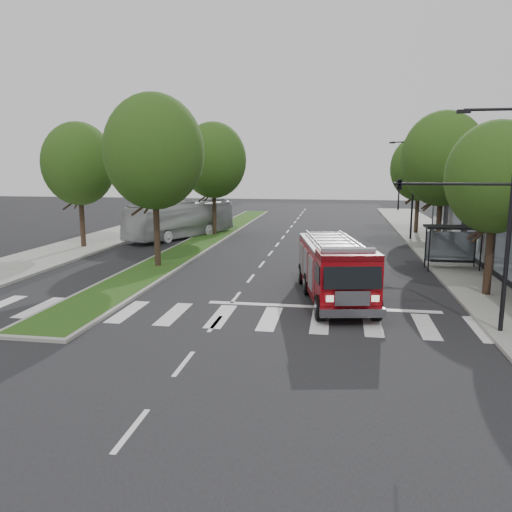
% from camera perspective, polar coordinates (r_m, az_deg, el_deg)
% --- Properties ---
extents(ground, '(140.00, 140.00, 0.00)m').
position_cam_1_polar(ground, '(23.26, -2.31, -4.76)').
color(ground, black).
rests_on(ground, ground).
extents(sidewalk_right, '(5.00, 80.00, 0.15)m').
position_cam_1_polar(sidewalk_right, '(33.50, 22.87, -0.79)').
color(sidewalk_right, gray).
rests_on(sidewalk_right, ground).
extents(sidewalk_left, '(5.00, 80.00, 0.15)m').
position_cam_1_polar(sidewalk_left, '(37.72, -21.17, 0.49)').
color(sidewalk_left, gray).
rests_on(sidewalk_left, ground).
extents(median, '(3.00, 50.00, 0.15)m').
position_cam_1_polar(median, '(41.79, -5.41, 2.03)').
color(median, gray).
rests_on(median, ground).
extents(bus_shelter, '(3.20, 1.60, 2.61)m').
position_cam_1_polar(bus_shelter, '(31.12, 21.58, 2.18)').
color(bus_shelter, black).
rests_on(bus_shelter, ground).
extents(tree_right_near, '(4.40, 4.40, 8.05)m').
position_cam_1_polar(tree_right_near, '(24.99, 25.72, 8.08)').
color(tree_right_near, black).
rests_on(tree_right_near, ground).
extents(tree_right_mid, '(5.60, 5.60, 9.72)m').
position_cam_1_polar(tree_right_mid, '(36.66, 20.59, 10.34)').
color(tree_right_mid, black).
rests_on(tree_right_mid, ground).
extents(tree_right_far, '(5.00, 5.00, 8.73)m').
position_cam_1_polar(tree_right_far, '(46.52, 18.16, 9.52)').
color(tree_right_far, black).
rests_on(tree_right_far, ground).
extents(tree_median_near, '(5.80, 5.80, 10.16)m').
position_cam_1_polar(tree_median_near, '(29.93, -11.57, 11.57)').
color(tree_median_near, black).
rests_on(tree_median_near, ground).
extents(tree_median_far, '(5.60, 5.60, 9.72)m').
position_cam_1_polar(tree_median_far, '(43.31, -4.88, 10.84)').
color(tree_median_far, black).
rests_on(tree_median_far, ground).
extents(tree_left_mid, '(5.20, 5.20, 9.16)m').
position_cam_1_polar(tree_left_mid, '(38.73, -19.61, 9.88)').
color(tree_left_mid, black).
rests_on(tree_left_mid, ground).
extents(streetlight_right_near, '(4.08, 0.22, 8.00)m').
position_cam_1_polar(streetlight_right_near, '(19.22, 24.65, 5.29)').
color(streetlight_right_near, black).
rests_on(streetlight_right_near, ground).
extents(streetlight_right_far, '(2.11, 0.20, 8.00)m').
position_cam_1_polar(streetlight_right_far, '(42.42, 17.32, 7.71)').
color(streetlight_right_far, black).
rests_on(streetlight_right_far, ground).
extents(fire_engine, '(3.89, 8.55, 2.86)m').
position_cam_1_polar(fire_engine, '(22.89, 8.96, -1.59)').
color(fire_engine, '#520408').
rests_on(fire_engine, ground).
extents(city_bus, '(7.07, 11.29, 3.13)m').
position_cam_1_polar(city_bus, '(42.83, -8.51, 4.17)').
color(city_bus, '#BCBCC1').
rests_on(city_bus, ground).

